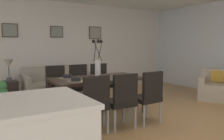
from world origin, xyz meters
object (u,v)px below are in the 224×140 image
(dining_chair_mid_left, at_px, (148,94))
(dining_chair_far_left, at_px, (122,98))
(dining_chair_far_right, at_px, (80,83))
(bowl_far_left, at_px, (103,77))
(table_lamp, at_px, (9,65))
(dining_chair_near_left, at_px, (93,102))
(sofa, at_px, (61,86))
(bowl_near_left, at_px, (76,79))
(side_table, at_px, (10,92))
(armchair, at_px, (216,88))
(centerpiece_vase, at_px, (98,63))
(framed_picture_center, at_px, (57,32))
(dining_table, at_px, (98,81))
(dining_chair_mid_right, at_px, (101,81))
(framed_picture_left, at_px, (10,30))
(bowl_near_right, at_px, (68,76))
(framed_picture_right, at_px, (95,33))
(dining_chair_near_right, at_px, (57,85))

(dining_chair_mid_left, bearing_deg, dining_chair_far_left, -179.80)
(dining_chair_far_right, xyz_separation_m, bowl_far_left, (0.00, -1.08, 0.27))
(dining_chair_far_left, distance_m, table_lamp, 3.14)
(dining_chair_near_left, bearing_deg, sofa, 82.12)
(dining_chair_far_right, bearing_deg, sofa, 97.72)
(bowl_near_left, relative_size, side_table, 0.33)
(armchair, bearing_deg, table_lamp, 153.04)
(bowl_far_left, relative_size, table_lamp, 0.33)
(centerpiece_vase, xyz_separation_m, bowl_near_left, (-0.54, -0.21, -0.24))
(framed_picture_center, bearing_deg, dining_table, -90.00)
(dining_chair_mid_right, distance_m, framed_picture_left, 2.73)
(dining_chair_far_left, distance_m, dining_chair_far_right, 1.76)
(framed_picture_left, bearing_deg, bowl_near_right, -73.55)
(armchair, height_order, framed_picture_left, framed_picture_left)
(dining_table, distance_m, side_table, 2.39)
(dining_chair_far_left, relative_size, dining_chair_mid_right, 1.00)
(dining_chair_mid_right, bearing_deg, framed_picture_right, 67.42)
(sofa, relative_size, table_lamp, 3.63)
(dining_chair_far_left, xyz_separation_m, framed_picture_left, (-1.21, 3.43, 1.23))
(dining_chair_mid_left, relative_size, framed_picture_right, 2.22)
(framed_picture_left, height_order, framed_picture_right, framed_picture_right)
(bowl_near_left, distance_m, armchair, 3.75)
(dining_table, xyz_separation_m, dining_chair_far_left, (-0.02, -0.89, -0.15))
(side_table, bearing_deg, dining_chair_far_right, -37.35)
(side_table, xyz_separation_m, framed_picture_center, (1.37, 0.63, 1.48))
(bowl_near_right, height_order, framed_picture_center, framed_picture_center)
(dining_chair_near_right, bearing_deg, dining_table, -58.72)
(dining_chair_near_right, relative_size, table_lamp, 1.80)
(armchair, relative_size, framed_picture_right, 2.66)
(bowl_near_right, relative_size, bowl_far_left, 1.00)
(dining_chair_near_left, xyz_separation_m, dining_chair_mid_left, (1.05, -0.03, 0.00))
(dining_chair_mid_right, relative_size, bowl_far_left, 5.41)
(sofa, distance_m, armchair, 4.03)
(dining_table, relative_size, dining_chair_mid_left, 1.96)
(dining_chair_far_left, distance_m, centerpiece_vase, 1.02)
(dining_table, distance_m, framed_picture_left, 3.03)
(dining_chair_near_right, xyz_separation_m, dining_chair_far_left, (0.51, -1.77, 0.00))
(dining_table, relative_size, dining_chair_near_right, 1.96)
(dining_table, bearing_deg, sofa, 94.21)
(sofa, distance_m, table_lamp, 1.38)
(dining_table, xyz_separation_m, side_table, (-1.37, 1.92, -0.40))
(table_lamp, bearing_deg, dining_chair_near_right, -51.13)
(dining_table, relative_size, framed_picture_left, 4.66)
(dining_chair_near_left, bearing_deg, dining_chair_mid_left, -1.76)
(dining_chair_far_left, relative_size, bowl_far_left, 5.41)
(dining_chair_near_left, xyz_separation_m, sofa, (0.38, 2.74, -0.23))
(table_lamp, bearing_deg, armchair, -26.96)
(dining_table, distance_m, centerpiece_vase, 0.36)
(dining_chair_mid_right, relative_size, armchair, 0.83)
(dining_chair_mid_left, xyz_separation_m, sofa, (-0.67, 2.77, -0.23))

